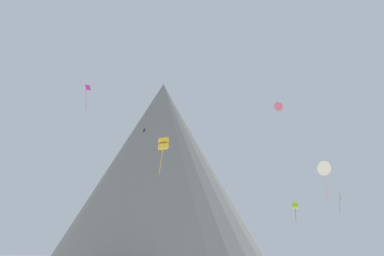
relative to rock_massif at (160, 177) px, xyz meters
name	(u,v)px	position (x,y,z in m)	size (l,w,h in m)	color
rock_massif	(160,177)	(0.00, 0.00, 0.00)	(66.29, 66.29, 51.27)	slate
kite_green_mid	(340,199)	(40.90, -26.26, -9.58)	(0.67, 0.60, 3.75)	green
kite_black_high	(144,130)	(3.45, -34.41, 3.28)	(0.58, 0.45, 0.78)	black
kite_rainbow_high	(278,107)	(31.23, -18.40, 12.82)	(2.20, 1.06, 2.16)	#E5668C
kite_magenta_high	(87,91)	(-7.85, -36.61, 11.29)	(1.03, 0.91, 5.27)	#D1339E
kite_gold_mid	(163,144)	(10.76, -52.15, -4.24)	(1.80, 1.75, 5.40)	gold
kite_lime_low	(295,206)	(29.55, -46.37, -12.71)	(1.02, 1.05, 2.62)	#8CD133
kite_white_mid	(324,169)	(34.27, -45.78, -7.19)	(2.38, 1.41, 6.20)	white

